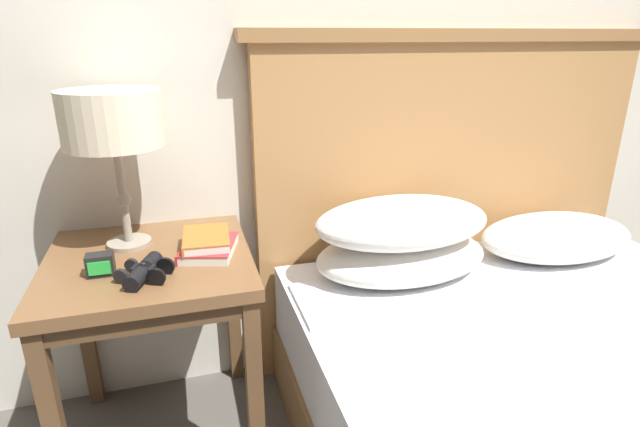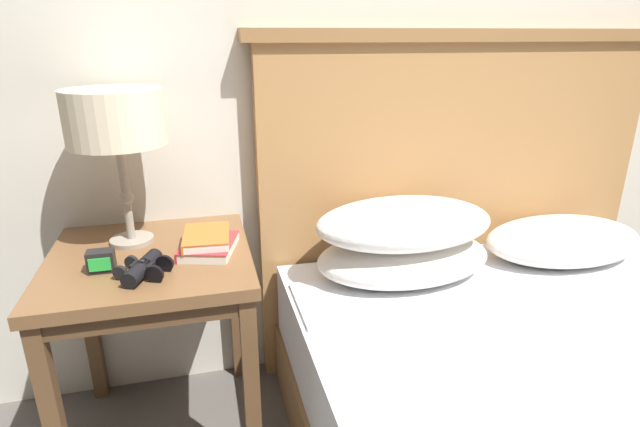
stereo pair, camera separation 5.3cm
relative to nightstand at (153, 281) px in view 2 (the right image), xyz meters
name	(u,v)px [view 2 (the right image)]	position (x,y,z in m)	size (l,w,h in m)	color
wall_back	(336,23)	(0.65, 0.32, 0.73)	(8.00, 0.06, 2.60)	beige
nightstand	(153,281)	(0.00, 0.00, 0.00)	(0.58, 0.58, 0.65)	brown
table_lamp	(116,121)	(-0.06, 0.11, 0.46)	(0.28, 0.28, 0.47)	gray
book_on_nightstand	(208,246)	(0.17, -0.02, 0.10)	(0.19, 0.22, 0.03)	silver
book_stacked_on_top	(206,237)	(0.17, -0.01, 0.13)	(0.14, 0.19, 0.03)	silver
binoculars_pair	(143,268)	(0.00, -0.14, 0.11)	(0.16, 0.16, 0.05)	black
alarm_clock	(101,261)	(-0.12, -0.09, 0.12)	(0.07, 0.05, 0.06)	black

